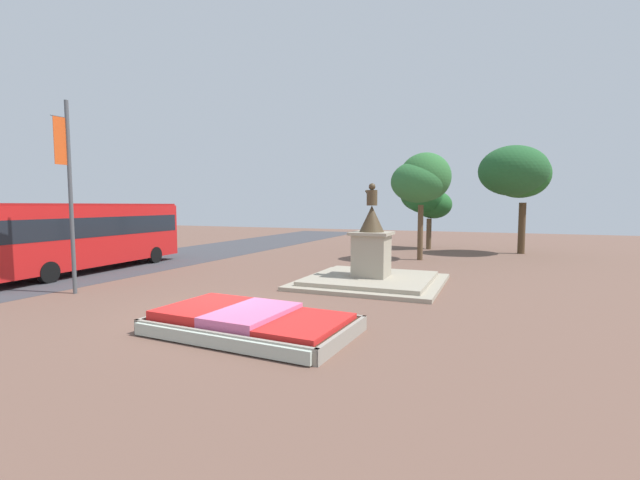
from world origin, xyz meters
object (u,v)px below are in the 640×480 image
object	(u,v)px
flower_planter	(248,322)
city_bus	(85,232)
banner_pole	(70,193)
statue_monument	(371,267)

from	to	relation	value
flower_planter	city_bus	xyz separation A→B (m)	(-12.65, 5.59, 1.64)
banner_pole	city_bus	size ratio (longest dim) A/B	0.63
banner_pole	city_bus	bearing A→B (deg)	137.15
statue_monument	banner_pole	size ratio (longest dim) A/B	0.82
statue_monument	city_bus	bearing A→B (deg)	-171.39
flower_planter	city_bus	distance (m)	13.93
flower_planter	statue_monument	distance (m)	7.76
statue_monument	banner_pole	xyz separation A→B (m)	(-9.48, -6.02, 2.97)
flower_planter	statue_monument	xyz separation A→B (m)	(1.08, 7.67, 0.42)
statue_monument	banner_pole	bearing A→B (deg)	-147.58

